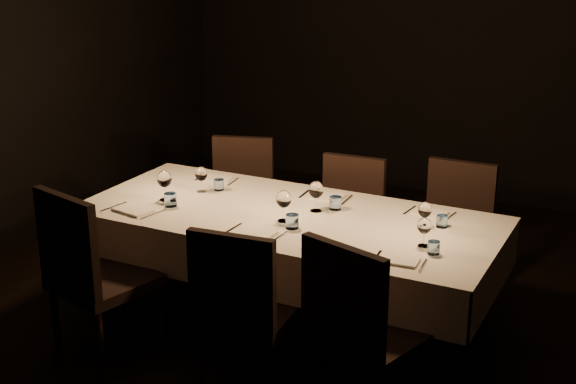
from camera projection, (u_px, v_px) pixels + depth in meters
The scene contains 14 objects.
room at pixel (288, 92), 4.56m from camera, with size 5.01×6.01×3.01m.
dining_table at pixel (288, 226), 4.82m from camera, with size 2.52×1.12×0.76m.
chair_near_left at pixel (90, 270), 4.48m from camera, with size 0.61×0.61×1.05m.
place_setting_near_left at pixel (157, 193), 4.93m from camera, with size 0.36×0.41×0.19m.
chair_near_center at pixel (242, 305), 4.16m from camera, with size 0.51×0.51×0.97m.
place_setting_near_center at pixel (277, 214), 4.57m from camera, with size 0.34×0.41×0.19m.
chair_near_right at pixel (359, 327), 3.89m from camera, with size 0.61×0.61×1.02m.
place_setting_near_right at pixel (419, 241), 4.22m from camera, with size 0.30×0.39×0.16m.
chair_far_left at pixel (240, 196), 5.86m from camera, with size 0.56×0.56×0.93m.
place_setting_far_left at pixel (210, 178), 5.25m from camera, with size 0.31×0.39×0.17m.
chair_far_center at pixel (348, 218), 5.46m from camera, with size 0.46×0.46×0.92m.
place_setting_far_center at pixel (324, 195), 4.90m from camera, with size 0.34×0.41×0.19m.
chair_far_right at pixel (455, 227), 5.26m from camera, with size 0.45×0.45×0.94m.
place_setting_far_right at pixel (430, 214), 4.61m from camera, with size 0.30×0.39×0.16m.
Camera 1 is at (2.02, -4.02, 2.42)m, focal length 50.00 mm.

